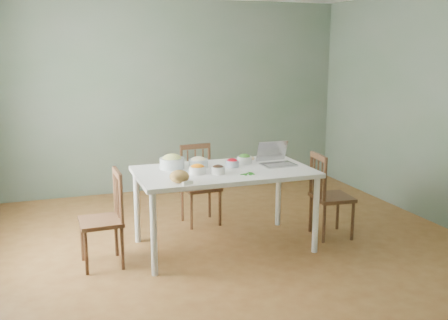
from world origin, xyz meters
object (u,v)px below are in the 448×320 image
object	(u,v)px
chair_far	(201,185)
dining_table	(224,209)
chair_left	(101,219)
bowl_squash	(172,161)
bread_boule	(179,177)
chair_right	(332,195)
laptop	(279,154)

from	to	relation	value
chair_far	dining_table	bearing A→B (deg)	-92.54
chair_left	bowl_squash	size ratio (longest dim) A/B	3.65
dining_table	bread_boule	size ratio (longest dim) A/B	9.73
dining_table	chair_far	size ratio (longest dim) A/B	1.91
chair_right	laptop	bearing A→B (deg)	87.61
bowl_squash	chair_right	bearing A→B (deg)	-10.52
chair_right	bread_boule	size ratio (longest dim) A/B	5.13
chair_far	bread_boule	size ratio (longest dim) A/B	5.09
chair_right	bread_boule	bearing A→B (deg)	103.92
chair_left	chair_right	bearing A→B (deg)	87.34
dining_table	bread_boule	distance (m)	0.81
chair_right	bowl_squash	size ratio (longest dim) A/B	3.71
chair_far	bowl_squash	world-z (taller)	bowl_squash
chair_left	bowl_squash	world-z (taller)	bowl_squash
chair_left	bowl_squash	distance (m)	0.92
bread_boule	bowl_squash	size ratio (longest dim) A/B	0.72
chair_far	chair_left	size ratio (longest dim) A/B	1.01
chair_right	bread_boule	distance (m)	1.84
bread_boule	chair_right	bearing A→B (deg)	8.59
dining_table	bowl_squash	size ratio (longest dim) A/B	7.04
laptop	chair_right	bearing A→B (deg)	-9.44
dining_table	bowl_squash	distance (m)	0.72
chair_left	bread_boule	world-z (taller)	bread_boule
chair_left	bowl_squash	xyz separation A→B (m)	(0.76, 0.27, 0.44)
chair_left	chair_right	size ratio (longest dim) A/B	0.98
laptop	bowl_squash	bearing A→B (deg)	166.20
bread_boule	laptop	size ratio (longest dim) A/B	0.53
bread_boule	laptop	distance (m)	1.21
dining_table	bowl_squash	bearing A→B (deg)	154.41
bread_boule	laptop	bearing A→B (deg)	16.88
bowl_squash	laptop	size ratio (longest dim) A/B	0.73
chair_far	bread_boule	world-z (taller)	bread_boule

